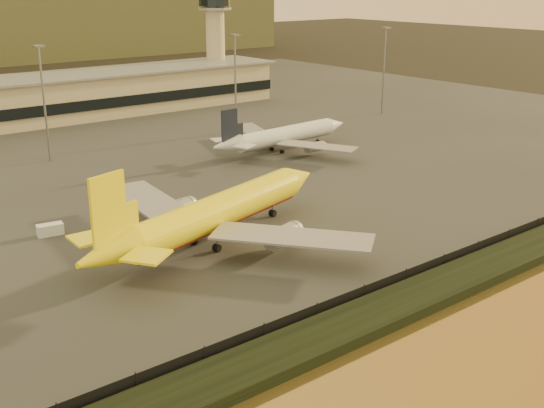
{
  "coord_description": "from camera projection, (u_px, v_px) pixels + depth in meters",
  "views": [
    {
      "loc": [
        -63.81,
        -66.49,
        39.13
      ],
      "look_at": [
        -0.8,
        12.0,
        5.69
      ],
      "focal_mm": 45.0,
      "sensor_mm": 36.0,
      "label": 1
    }
  ],
  "objects": [
    {
      "name": "ground",
      "position": [
        328.0,
        260.0,
        99.45
      ],
      "size": [
        900.0,
        900.0,
        0.0
      ],
      "primitive_type": "plane",
      "color": "black",
      "rests_on": "ground"
    },
    {
      "name": "gse_vehicle_yellow",
      "position": [
        276.0,
        183.0,
        132.99
      ],
      "size": [
        4.35,
        2.86,
        1.8
      ],
      "primitive_type": "cube",
      "rotation": [
        0.0,
        0.0,
        0.29
      ],
      "color": "yellow",
      "rests_on": "tarmac"
    },
    {
      "name": "white_narrowbody_jet",
      "position": [
        284.0,
        136.0,
        160.64
      ],
      "size": [
        41.57,
        40.51,
        11.94
      ],
      "rotation": [
        0.0,
        0.0,
        0.07
      ],
      "color": "silver",
      "rests_on": "tarmac"
    },
    {
      "name": "dhl_cargo_jet",
      "position": [
        216.0,
        214.0,
        104.1
      ],
      "size": [
        52.26,
        50.03,
        15.85
      ],
      "rotation": [
        0.0,
        0.0,
        0.28
      ],
      "color": "yellow",
      "rests_on": "tarmac"
    },
    {
      "name": "apron_light_masts",
      "position": [
        156.0,
        84.0,
        158.91
      ],
      "size": [
        152.2,
        12.2,
        25.4
      ],
      "color": "slate",
      "rests_on": "tarmac"
    },
    {
      "name": "embankment",
      "position": [
        419.0,
        296.0,
        86.65
      ],
      "size": [
        320.0,
        7.0,
        1.4
      ],
      "primitive_type": "cube",
      "color": "black",
      "rests_on": "ground"
    },
    {
      "name": "control_tower",
      "position": [
        215.0,
        32.0,
        231.15
      ],
      "size": [
        11.2,
        11.2,
        35.5
      ],
      "color": "tan",
      "rests_on": "tarmac"
    },
    {
      "name": "perimeter_fence",
      "position": [
        396.0,
        281.0,
        89.42
      ],
      "size": [
        300.0,
        0.05,
        2.2
      ],
      "primitive_type": "cube",
      "color": "black",
      "rests_on": "tarmac"
    },
    {
      "name": "gse_vehicle_white",
      "position": [
        50.0,
        230.0,
        108.35
      ],
      "size": [
        4.29,
        2.44,
        1.82
      ],
      "primitive_type": "cube",
      "rotation": [
        0.0,
        0.0,
        -0.16
      ],
      "color": "silver",
      "rests_on": "tarmac"
    },
    {
      "name": "tarmac",
      "position": [
        66.0,
        143.0,
        169.72
      ],
      "size": [
        320.0,
        220.0,
        0.2
      ],
      "primitive_type": "cube",
      "color": "#2D2D2D",
      "rests_on": "ground"
    }
  ]
}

